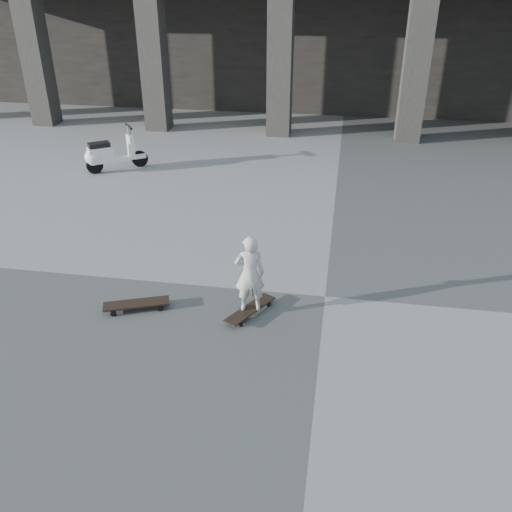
% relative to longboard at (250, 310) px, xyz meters
% --- Properties ---
extents(ground, '(90.00, 90.00, 0.00)m').
position_rel_longboard_xyz_m(ground, '(1.01, 0.62, -0.07)').
color(ground, '#4E4F4C').
rests_on(ground, ground).
extents(colonnade, '(28.00, 8.82, 6.00)m').
position_rel_longboard_xyz_m(colonnade, '(1.01, 14.39, 2.96)').
color(colonnade, black).
rests_on(colonnade, ground).
extents(longboard, '(0.61, 0.88, 0.09)m').
position_rel_longboard_xyz_m(longboard, '(0.00, 0.00, 0.00)').
color(longboard, black).
rests_on(longboard, ground).
extents(skateboard_spare, '(0.93, 0.54, 0.11)m').
position_rel_longboard_xyz_m(skateboard_spare, '(-1.59, -0.15, 0.01)').
color(skateboard_spare, black).
rests_on(skateboard_spare, ground).
extents(child, '(0.46, 0.35, 1.11)m').
position_rel_longboard_xyz_m(child, '(0.00, 0.00, 0.57)').
color(child, beige).
rests_on(child, longboard).
extents(scooter, '(1.24, 1.00, 1.02)m').
position_rel_longboard_xyz_m(scooter, '(-4.35, 5.28, 0.33)').
color(scooter, black).
rests_on(scooter, ground).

